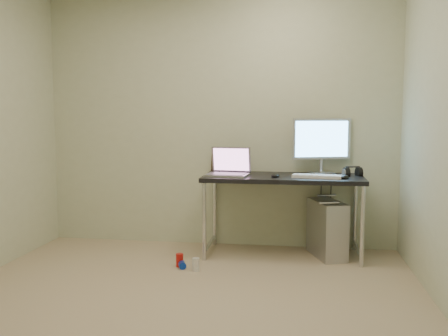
% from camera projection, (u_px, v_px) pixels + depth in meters
% --- Properties ---
extents(floor, '(3.50, 3.50, 0.00)m').
position_uv_depth(floor, '(179.00, 309.00, 3.38)').
color(floor, tan).
rests_on(floor, ground).
extents(wall_back, '(3.50, 0.02, 2.50)m').
position_uv_depth(wall_back, '(219.00, 121.00, 4.97)').
color(wall_back, beige).
rests_on(wall_back, ground).
extents(desk, '(1.46, 0.64, 0.75)m').
position_uv_depth(desk, '(283.00, 185.00, 4.62)').
color(desk, black).
rests_on(desk, ground).
extents(tower_computer, '(0.37, 0.54, 0.55)m').
position_uv_depth(tower_computer, '(327.00, 229.00, 4.61)').
color(tower_computer, '#AEADB2').
rests_on(tower_computer, ground).
extents(cable_a, '(0.01, 0.16, 0.69)m').
position_uv_depth(cable_a, '(321.00, 209.00, 4.86)').
color(cable_a, black).
rests_on(cable_a, ground).
extents(cable_b, '(0.02, 0.11, 0.71)m').
position_uv_depth(cable_b, '(330.00, 211.00, 4.83)').
color(cable_b, black).
rests_on(cable_b, ground).
extents(can_red, '(0.07, 0.07, 0.11)m').
position_uv_depth(can_red, '(180.00, 260.00, 4.31)').
color(can_red, '#B71410').
rests_on(can_red, ground).
extents(can_white, '(0.06, 0.06, 0.11)m').
position_uv_depth(can_white, '(196.00, 264.00, 4.20)').
color(can_white, silver).
rests_on(can_white, ground).
extents(can_blue, '(0.10, 0.13, 0.06)m').
position_uv_depth(can_blue, '(182.00, 264.00, 4.28)').
color(can_blue, '#0C31AE').
rests_on(can_blue, ground).
extents(laptop, '(0.41, 0.35, 0.26)m').
position_uv_depth(laptop, '(229.00, 169.00, 4.63)').
color(laptop, '#B6B7BE').
rests_on(laptop, desk).
extents(monitor, '(0.55, 0.22, 0.53)m').
position_uv_depth(monitor, '(322.00, 141.00, 4.73)').
color(monitor, '#B6B7BE').
rests_on(monitor, desk).
extents(keyboard, '(0.45, 0.20, 0.03)m').
position_uv_depth(keyboard, '(317.00, 176.00, 4.45)').
color(keyboard, silver).
rests_on(keyboard, desk).
extents(mouse_right, '(0.11, 0.14, 0.04)m').
position_uv_depth(mouse_right, '(344.00, 176.00, 4.39)').
color(mouse_right, black).
rests_on(mouse_right, desk).
extents(mouse_left, '(0.09, 0.13, 0.04)m').
position_uv_depth(mouse_left, '(275.00, 175.00, 4.51)').
color(mouse_left, black).
rests_on(mouse_left, desk).
extents(headphones, '(0.19, 0.11, 0.11)m').
position_uv_depth(headphones, '(353.00, 173.00, 4.59)').
color(headphones, black).
rests_on(headphones, desk).
extents(picture_frame, '(0.26, 0.09, 0.21)m').
position_uv_depth(picture_frame, '(224.00, 161.00, 4.98)').
color(picture_frame, black).
rests_on(picture_frame, desk).
extents(webcam, '(0.05, 0.04, 0.12)m').
position_uv_depth(webcam, '(238.00, 163.00, 4.91)').
color(webcam, silver).
rests_on(webcam, desk).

